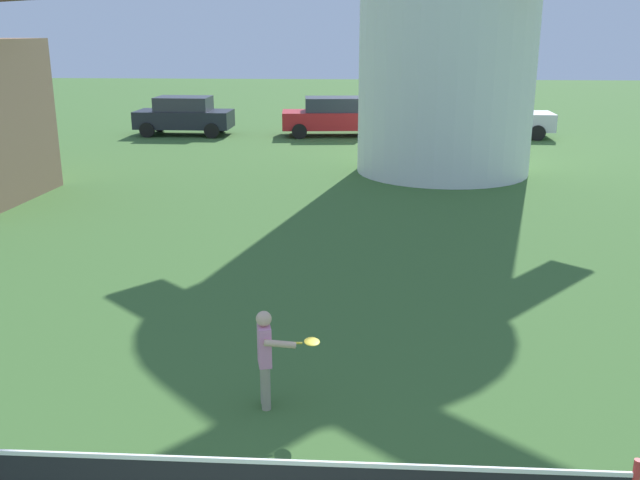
# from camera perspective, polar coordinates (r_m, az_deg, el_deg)

# --- Properties ---
(player_far) EXTENTS (0.76, 0.39, 1.19)m
(player_far) POSITION_cam_1_polar(r_m,az_deg,el_deg) (8.21, -4.32, -9.11)
(player_far) COLOR #9E937F
(player_far) RESTS_ON ground_plane
(parked_car_black) EXTENTS (3.94, 1.95, 1.56)m
(parked_car_black) POSITION_cam_1_polar(r_m,az_deg,el_deg) (30.07, -10.92, 9.87)
(parked_car_black) COLOR #1E232D
(parked_car_black) RESTS_ON ground_plane
(parked_car_red) EXTENTS (4.41, 2.19, 1.56)m
(parked_car_red) POSITION_cam_1_polar(r_m,az_deg,el_deg) (29.32, 1.20, 9.99)
(parked_car_red) COLOR red
(parked_car_red) RESTS_ON ground_plane
(parked_car_silver) EXTENTS (4.53, 1.97, 1.56)m
(parked_car_silver) POSITION_cam_1_polar(r_m,az_deg,el_deg) (29.80, 14.01, 9.62)
(parked_car_silver) COLOR silver
(parked_car_silver) RESTS_ON ground_plane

